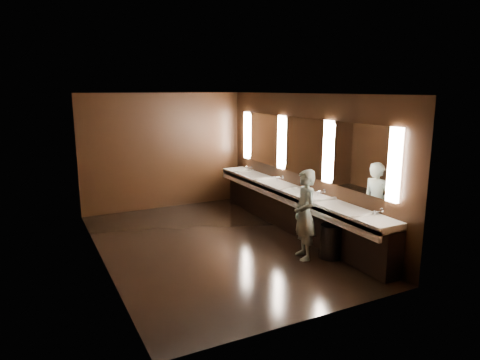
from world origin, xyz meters
name	(u,v)px	position (x,y,z in m)	size (l,w,h in m)	color
floor	(214,245)	(0.00, 0.00, 0.00)	(6.00, 6.00, 0.00)	black
ceiling	(212,94)	(0.00, 0.00, 2.80)	(4.00, 6.00, 0.02)	#2D2D2B
wall_back	(164,151)	(0.00, 3.00, 1.40)	(4.00, 0.02, 2.80)	black
wall_front	(311,214)	(0.00, -3.00, 1.40)	(4.00, 0.02, 2.80)	black
wall_left	(99,183)	(-2.00, 0.00, 1.40)	(0.02, 6.00, 2.80)	black
wall_right	(303,164)	(2.00, 0.00, 1.40)	(0.02, 6.00, 2.80)	black
sink_counter	(294,208)	(1.79, 0.00, 0.50)	(0.55, 5.40, 1.01)	black
mirror_band	(303,147)	(1.98, 0.00, 1.75)	(0.06, 5.03, 1.15)	#FCE4CD
person	(305,215)	(1.15, -1.27, 0.78)	(0.57, 0.37, 1.56)	#84B8C5
trash_bin	(331,241)	(1.58, -1.48, 0.30)	(0.38, 0.38, 0.59)	black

